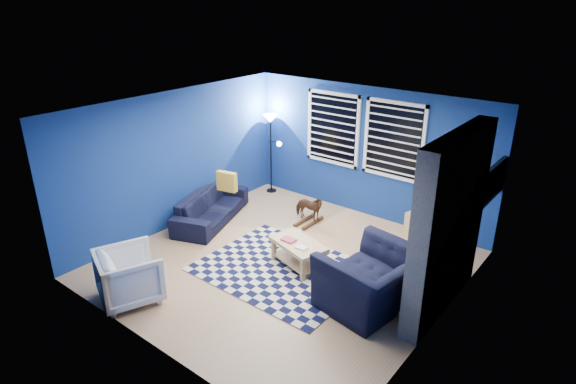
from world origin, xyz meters
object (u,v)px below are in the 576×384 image
object	(u,v)px
armchair_big	(371,280)
rocking_horse	(309,208)
armchair_bent	(129,276)
cabinet	(423,227)
coffee_table	(298,249)
tv	(493,182)
sofa	(211,207)
floor_lamp	(271,130)

from	to	relation	value
armchair_big	rocking_horse	bearing A→B (deg)	-116.53
armchair_bent	cabinet	xyz separation A→B (m)	(2.51, 4.26, -0.13)
armchair_big	coffee_table	bearing A→B (deg)	-89.34
tv	rocking_horse	world-z (taller)	tv
tv	coffee_table	distance (m)	3.13
sofa	coffee_table	bearing A→B (deg)	-118.19
tv	coffee_table	size ratio (longest dim) A/B	0.98
armchair_bent	floor_lamp	distance (m)	4.54
cabinet	floor_lamp	size ratio (longest dim) A/B	0.37
rocking_horse	cabinet	xyz separation A→B (m)	(1.95, 0.74, -0.07)
tv	cabinet	size ratio (longest dim) A/B	1.57
tv	rocking_horse	xyz separation A→B (m)	(-3.01, -0.55, -1.08)
tv	armchair_big	xyz separation A→B (m)	(-0.82, -2.12, -0.98)
armchair_bent	floor_lamp	xyz separation A→B (m)	(-1.01, 4.30, 1.02)
tv	sofa	bearing A→B (deg)	-160.68
armchair_bent	coffee_table	size ratio (longest dim) A/B	0.81
armchair_bent	coffee_table	xyz separation A→B (m)	(1.33, 2.16, -0.06)
tv	floor_lamp	distance (m)	4.58
rocking_horse	coffee_table	xyz separation A→B (m)	(0.78, -1.36, -0.00)
armchair_bent	coffee_table	bearing A→B (deg)	-99.72
coffee_table	cabinet	distance (m)	2.41
cabinet	sofa	bearing A→B (deg)	-137.70
armchair_big	floor_lamp	bearing A→B (deg)	-112.98
rocking_horse	armchair_big	bearing A→B (deg)	-136.86
coffee_table	floor_lamp	bearing A→B (deg)	137.53
armchair_bent	floor_lamp	size ratio (longest dim) A/B	0.49
armchair_bent	sofa	bearing A→B (deg)	-46.42
armchair_bent	rocking_horse	world-z (taller)	armchair_bent
coffee_table	cabinet	xyz separation A→B (m)	(1.17, 2.10, -0.07)
armchair_big	rocking_horse	size ratio (longest dim) A/B	2.21
coffee_table	armchair_bent	bearing A→B (deg)	-121.67
tv	armchair_big	bearing A→B (deg)	-111.18
coffee_table	armchair_big	bearing A→B (deg)	-8.44
floor_lamp	cabinet	bearing A→B (deg)	-0.76
tv	armchair_bent	xyz separation A→B (m)	(-3.57, -4.07, -1.02)
armchair_big	floor_lamp	world-z (taller)	floor_lamp
tv	armchair_big	world-z (taller)	tv
rocking_horse	tv	bearing A→B (deg)	-90.94
cabinet	floor_lamp	distance (m)	3.70
sofa	armchair_bent	world-z (taller)	armchair_bent
sofa	armchair_big	xyz separation A→B (m)	(3.72, -0.53, 0.14)
tv	rocking_horse	distance (m)	3.25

